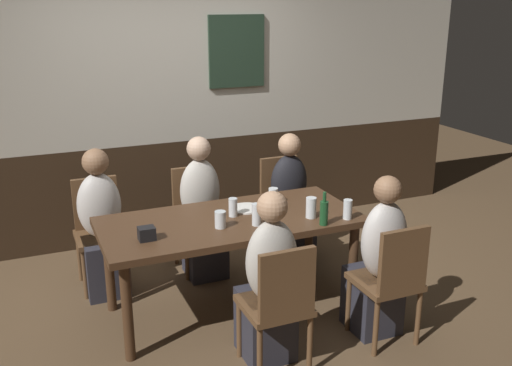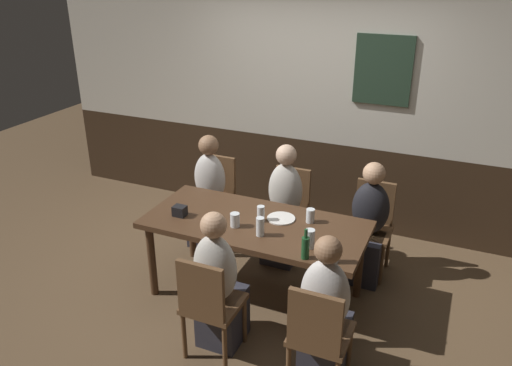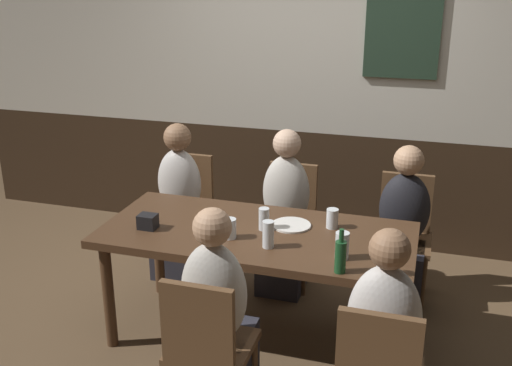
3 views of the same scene
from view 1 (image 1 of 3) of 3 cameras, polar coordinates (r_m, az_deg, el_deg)
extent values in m
plane|color=brown|center=(4.57, -2.39, -12.18)|extent=(12.00, 12.00, 0.00)
cube|color=#332316|center=(5.82, -8.18, -0.48)|extent=(6.40, 0.10, 0.95)
cube|color=beige|center=(5.56, -8.77, 12.35)|extent=(6.40, 0.10, 1.65)
cube|color=#233828|center=(5.70, -1.90, 12.74)|extent=(0.56, 0.03, 0.68)
cube|color=#472D1C|center=(4.25, -2.52, -3.80)|extent=(1.88, 0.86, 0.05)
cylinder|color=#472D1C|center=(3.92, -12.47, -12.27)|extent=(0.07, 0.07, 0.69)
cylinder|color=#472D1C|center=(4.46, 9.44, -8.15)|extent=(0.07, 0.07, 0.69)
cylinder|color=#472D1C|center=(4.53, -14.17, -8.08)|extent=(0.07, 0.07, 0.69)
cylinder|color=#472D1C|center=(5.01, 5.21, -5.01)|extent=(0.07, 0.07, 0.69)
cube|color=brown|center=(5.32, 3.00, -2.59)|extent=(0.40, 0.40, 0.04)
cube|color=brown|center=(5.40, 2.21, 0.36)|extent=(0.36, 0.04, 0.43)
cylinder|color=brown|center=(5.34, 5.41, -5.19)|extent=(0.04, 0.04, 0.41)
cylinder|color=brown|center=(5.20, 2.08, -5.77)|extent=(0.04, 0.04, 0.41)
cylinder|color=brown|center=(5.62, 3.77, -3.95)|extent=(0.04, 0.04, 0.41)
cylinder|color=brown|center=(5.48, 0.58, -4.47)|extent=(0.04, 0.04, 0.41)
cube|color=brown|center=(5.04, -5.54, -3.85)|extent=(0.40, 0.40, 0.04)
cube|color=brown|center=(5.12, -6.23, -0.72)|extent=(0.36, 0.04, 0.43)
cylinder|color=brown|center=(5.03, -3.02, -6.63)|extent=(0.04, 0.04, 0.41)
cylinder|color=brown|center=(4.93, -6.76, -7.23)|extent=(0.04, 0.04, 0.41)
cylinder|color=brown|center=(5.32, -4.28, -5.23)|extent=(0.04, 0.04, 0.41)
cylinder|color=brown|center=(5.23, -7.82, -5.76)|extent=(0.04, 0.04, 0.41)
cube|color=brown|center=(4.88, -14.90, -5.13)|extent=(0.40, 0.40, 0.04)
cube|color=brown|center=(4.96, -15.42, -1.87)|extent=(0.36, 0.04, 0.43)
cylinder|color=brown|center=(4.84, -12.37, -8.06)|extent=(0.04, 0.04, 0.41)
cylinder|color=brown|center=(4.80, -16.40, -8.61)|extent=(0.04, 0.04, 0.41)
cylinder|color=brown|center=(5.14, -13.11, -6.51)|extent=(0.04, 0.04, 0.41)
cylinder|color=brown|center=(5.11, -16.88, -7.01)|extent=(0.04, 0.04, 0.41)
cube|color=brown|center=(3.73, 1.77, -11.88)|extent=(0.40, 0.40, 0.04)
cube|color=brown|center=(3.48, 3.06, -9.85)|extent=(0.36, 0.04, 0.43)
cylinder|color=brown|center=(3.93, -1.65, -14.09)|extent=(0.04, 0.04, 0.41)
cylinder|color=brown|center=(4.04, 2.96, -13.09)|extent=(0.04, 0.04, 0.41)
cylinder|color=brown|center=(3.66, 0.36, -16.67)|extent=(0.04, 0.04, 0.41)
cylinder|color=brown|center=(3.79, 5.27, -15.48)|extent=(0.04, 0.04, 0.41)
cube|color=brown|center=(4.11, 12.48, -9.39)|extent=(0.40, 0.40, 0.04)
cube|color=brown|center=(3.88, 14.23, -7.37)|extent=(0.36, 0.04, 0.43)
cylinder|color=brown|center=(4.25, 9.02, -11.64)|extent=(0.04, 0.04, 0.41)
cylinder|color=brown|center=(4.43, 12.84, -10.65)|extent=(0.04, 0.04, 0.41)
cylinder|color=brown|center=(4.01, 11.64, -13.74)|extent=(0.04, 0.04, 0.41)
cylinder|color=brown|center=(4.19, 15.58, -12.57)|extent=(0.04, 0.04, 0.41)
cube|color=#2D2D38|center=(5.29, 3.58, -5.12)|extent=(0.32, 0.34, 0.45)
ellipsoid|color=black|center=(5.20, 3.24, 0.08)|extent=(0.34, 0.22, 0.50)
sphere|color=tan|center=(5.11, 3.30, 3.75)|extent=(0.20, 0.20, 0.20)
cube|color=#2D2D38|center=(5.00, -5.02, -6.55)|extent=(0.32, 0.34, 0.45)
ellipsoid|color=beige|center=(4.90, -5.50, -0.78)|extent=(0.34, 0.22, 0.55)
sphere|color=#DBB293|center=(4.80, -5.63, 3.38)|extent=(0.20, 0.20, 0.20)
cube|color=#2D2D38|center=(4.84, -14.47, -7.93)|extent=(0.32, 0.34, 0.45)
ellipsoid|color=silver|center=(4.74, -15.09, -2.13)|extent=(0.34, 0.22, 0.53)
sphere|color=#936B4C|center=(4.64, -15.44, 2.03)|extent=(0.20, 0.20, 0.20)
cube|color=#2D2D38|center=(3.94, 0.93, -13.62)|extent=(0.32, 0.34, 0.45)
ellipsoid|color=beige|center=(3.63, 1.55, -7.62)|extent=(0.34, 0.22, 0.54)
sphere|color=tan|center=(3.50, 1.60, -2.34)|extent=(0.19, 0.19, 0.19)
cube|color=#2D2D38|center=(4.30, 11.29, -11.13)|extent=(0.32, 0.34, 0.45)
ellipsoid|color=silver|center=(4.02, 12.43, -5.45)|extent=(0.34, 0.22, 0.54)
sphere|color=#936B4C|center=(3.90, 12.77, -0.64)|extent=(0.19, 0.19, 0.19)
cylinder|color=silver|center=(4.25, 5.41, -2.41)|extent=(0.08, 0.08, 0.15)
cylinder|color=#C6842D|center=(4.26, 5.40, -2.56)|extent=(0.07, 0.07, 0.13)
cylinder|color=silver|center=(4.26, 8.95, -2.56)|extent=(0.06, 0.06, 0.15)
cylinder|color=#C6842D|center=(4.27, 8.94, -2.84)|extent=(0.06, 0.06, 0.10)
cylinder|color=silver|center=(4.54, 1.69, -1.24)|extent=(0.07, 0.07, 0.12)
cylinder|color=gold|center=(4.55, 1.69, -1.48)|extent=(0.06, 0.06, 0.08)
cylinder|color=silver|center=(4.10, 0.06, -3.10)|extent=(0.07, 0.07, 0.16)
cylinder|color=silver|center=(4.11, 0.06, -3.56)|extent=(0.06, 0.06, 0.09)
cylinder|color=silver|center=(4.07, -3.51, -3.58)|extent=(0.08, 0.08, 0.12)
cylinder|color=#C6842D|center=(4.08, -3.50, -3.91)|extent=(0.07, 0.07, 0.07)
cylinder|color=silver|center=(4.27, -2.27, -2.39)|extent=(0.06, 0.06, 0.14)
cylinder|color=gold|center=(4.27, -2.26, -2.71)|extent=(0.06, 0.06, 0.09)
cylinder|color=#194723|center=(4.13, 6.66, -2.95)|extent=(0.06, 0.06, 0.17)
cylinder|color=#194723|center=(4.09, 6.72, -1.35)|extent=(0.03, 0.03, 0.07)
cylinder|color=white|center=(4.42, -0.94, -2.50)|extent=(0.24, 0.24, 0.01)
cube|color=black|center=(3.93, -10.64, -4.88)|extent=(0.11, 0.09, 0.09)
camera|label=2|loc=(2.94, 66.39, 17.74)|focal=35.68mm
camera|label=3|loc=(2.39, 54.40, 9.26)|focal=41.83mm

